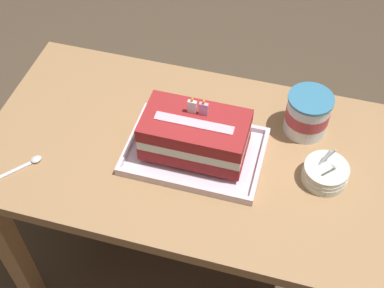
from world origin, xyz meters
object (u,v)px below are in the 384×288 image
foil_tray (195,152)px  ice_cream_tub (308,114)px  birthday_cake (195,134)px  serving_spoon_near_tray (31,162)px  bowl_stack (325,173)px

foil_tray → ice_cream_tub: 0.33m
birthday_cake → serving_spoon_near_tray: 0.45m
bowl_stack → ice_cream_tub: 0.18m
foil_tray → ice_cream_tub: size_ratio=2.95×
ice_cream_tub → serving_spoon_near_tray: size_ratio=1.21×
birthday_cake → bowl_stack: 0.35m
ice_cream_tub → serving_spoon_near_tray: 0.76m
birthday_cake → serving_spoon_near_tray: bearing=-160.3°
foil_tray → ice_cream_tub: bearing=31.9°
ice_cream_tub → bowl_stack: bearing=-65.7°
foil_tray → ice_cream_tub: ice_cream_tub is taller
birthday_cake → serving_spoon_near_tray: size_ratio=2.65×
ice_cream_tub → foil_tray: bearing=-148.1°
foil_tray → serving_spoon_near_tray: size_ratio=3.57×
foil_tray → bowl_stack: bearing=1.5°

